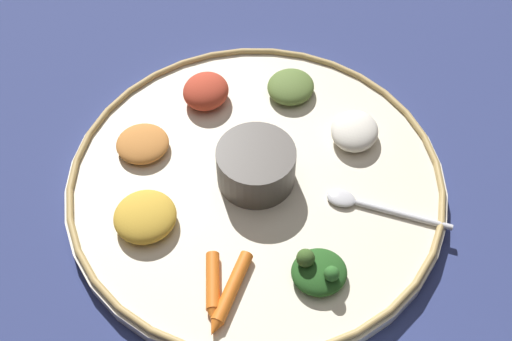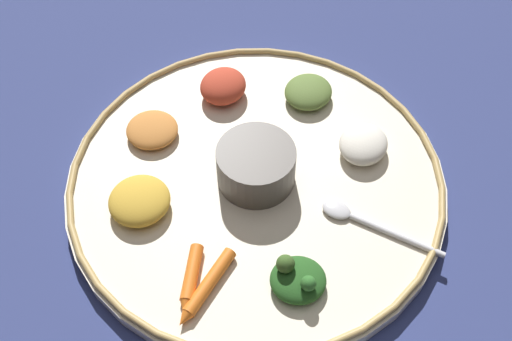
{
  "view_description": "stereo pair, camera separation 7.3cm",
  "coord_description": "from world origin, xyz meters",
  "px_view_note": "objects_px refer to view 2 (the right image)",
  "views": [
    {
      "loc": [
        -0.12,
        -0.42,
        0.62
      ],
      "look_at": [
        0.0,
        0.0,
        0.03
      ],
      "focal_mm": 43.75,
      "sensor_mm": 36.0,
      "label": 1
    },
    {
      "loc": [
        -0.05,
        -0.44,
        0.62
      ],
      "look_at": [
        0.0,
        0.0,
        0.03
      ],
      "focal_mm": 43.75,
      "sensor_mm": 36.0,
      "label": 2
    }
  ],
  "objects_px": {
    "center_bowl": "(256,165)",
    "greens_pile": "(297,279)",
    "spoon": "(362,220)",
    "carrot_near_spoon": "(191,278)",
    "carrot_outer": "(207,286)"
  },
  "relations": [
    {
      "from": "center_bowl",
      "to": "carrot_outer",
      "type": "height_order",
      "value": "center_bowl"
    },
    {
      "from": "carrot_outer",
      "to": "carrot_near_spoon",
      "type": "bearing_deg",
      "value": 144.62
    },
    {
      "from": "greens_pile",
      "to": "carrot_outer",
      "type": "height_order",
      "value": "greens_pile"
    },
    {
      "from": "spoon",
      "to": "carrot_near_spoon",
      "type": "height_order",
      "value": "carrot_near_spoon"
    },
    {
      "from": "center_bowl",
      "to": "greens_pile",
      "type": "relative_size",
      "value": 1.43
    },
    {
      "from": "greens_pile",
      "to": "carrot_near_spoon",
      "type": "relative_size",
      "value": 0.8
    },
    {
      "from": "greens_pile",
      "to": "carrot_outer",
      "type": "relative_size",
      "value": 0.75
    },
    {
      "from": "spoon",
      "to": "greens_pile",
      "type": "bearing_deg",
      "value": -141.32
    },
    {
      "from": "center_bowl",
      "to": "carrot_near_spoon",
      "type": "bearing_deg",
      "value": -123.49
    },
    {
      "from": "center_bowl",
      "to": "spoon",
      "type": "distance_m",
      "value": 0.14
    },
    {
      "from": "center_bowl",
      "to": "carrot_near_spoon",
      "type": "height_order",
      "value": "center_bowl"
    },
    {
      "from": "center_bowl",
      "to": "carrot_outer",
      "type": "bearing_deg",
      "value": -116.28
    },
    {
      "from": "spoon",
      "to": "carrot_outer",
      "type": "height_order",
      "value": "carrot_outer"
    },
    {
      "from": "carrot_near_spoon",
      "to": "carrot_outer",
      "type": "xyz_separation_m",
      "value": [
        0.02,
        -0.01,
        -0.0
      ]
    },
    {
      "from": "spoon",
      "to": "carrot_near_spoon",
      "type": "relative_size",
      "value": 1.6
    }
  ]
}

